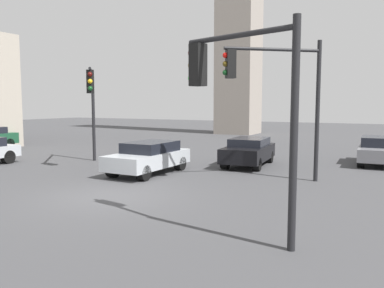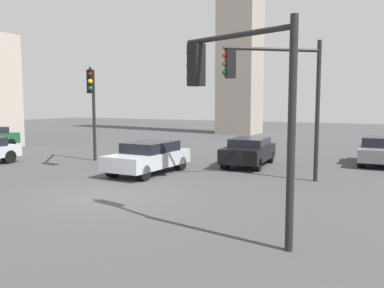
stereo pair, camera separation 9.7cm
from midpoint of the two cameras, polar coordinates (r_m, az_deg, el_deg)
name	(u,v)px [view 1 (the left image)]	position (r m, az deg, el deg)	size (l,w,h in m)	color
ground_plane	(110,196)	(13.02, -12.00, -7.38)	(107.42, 107.42, 0.00)	#424244
traffic_light_0	(92,95)	(19.32, -14.40, 6.87)	(2.43, 2.83, 4.64)	black
traffic_light_1	(276,83)	(14.88, 11.83, 8.64)	(2.97, 2.51, 5.29)	black
traffic_light_2	(239,87)	(8.75, 6.46, 8.14)	(2.88, 1.04, 4.65)	black
car_2	(379,150)	(21.21, 25.21, -0.79)	(1.90, 4.04, 1.35)	slate
car_3	(149,157)	(16.82, -6.42, -1.84)	(1.84, 4.12, 1.34)	#ADB2B7
car_5	(249,151)	(19.02, 8.02, -1.00)	(2.14, 4.11, 1.31)	black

